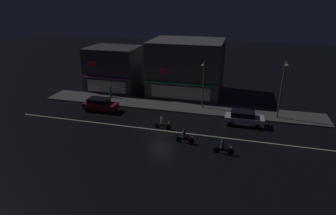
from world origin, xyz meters
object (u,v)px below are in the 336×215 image
(streetlamp_west, at_px, (203,81))
(streetlamp_mid, at_px, (282,86))
(pedestrian_on_sidewalk, at_px, (110,91))
(parked_car_trailing, at_px, (100,104))
(parked_car_near_kerb, at_px, (244,118))
(motorcycle_following, at_px, (185,137))
(traffic_cone, at_px, (246,119))
(motorcycle_opposite_lane, at_px, (163,123))
(motorcycle_lead, at_px, (223,148))

(streetlamp_west, distance_m, streetlamp_mid, 9.22)
(streetlamp_mid, distance_m, pedestrian_on_sidewalk, 22.85)
(pedestrian_on_sidewalk, xyz_separation_m, parked_car_trailing, (0.90, -4.82, -0.13))
(parked_car_near_kerb, bearing_deg, pedestrian_on_sidewalk, -13.64)
(parked_car_near_kerb, distance_m, motorcycle_following, 8.10)
(streetlamp_west, bearing_deg, traffic_cone, -24.93)
(streetlamp_mid, xyz_separation_m, traffic_cone, (-3.59, -1.64, -3.92))
(streetlamp_mid, bearing_deg, streetlamp_west, 174.08)
(motorcycle_opposite_lane, bearing_deg, streetlamp_mid, 26.20)
(pedestrian_on_sidewalk, bearing_deg, motorcycle_lead, 121.99)
(streetlamp_west, xyz_separation_m, traffic_cone, (5.58, -2.59, -3.52))
(pedestrian_on_sidewalk, xyz_separation_m, parked_car_near_kerb, (18.65, -4.53, -0.13))
(pedestrian_on_sidewalk, relative_size, motorcycle_following, 0.97)
(streetlamp_mid, height_order, motorcycle_lead, streetlamp_mid)
(streetlamp_west, xyz_separation_m, motorcycle_following, (-0.32, -9.51, -3.16))
(parked_car_near_kerb, height_order, motorcycle_following, parked_car_near_kerb)
(pedestrian_on_sidewalk, bearing_deg, streetlamp_west, 152.45)
(streetlamp_west, xyz_separation_m, motorcycle_opposite_lane, (-3.35, -6.94, -3.16))
(streetlamp_mid, bearing_deg, motorcycle_opposite_lane, -154.44)
(parked_car_near_kerb, distance_m, traffic_cone, 1.26)
(streetlamp_west, height_order, motorcycle_opposite_lane, streetlamp_west)
(motorcycle_lead, bearing_deg, streetlamp_west, -75.72)
(motorcycle_opposite_lane, distance_m, traffic_cone, 9.93)
(streetlamp_west, height_order, traffic_cone, streetlamp_west)
(parked_car_trailing, bearing_deg, streetlamp_west, -162.43)
(pedestrian_on_sidewalk, relative_size, parked_car_trailing, 0.43)
(motorcycle_following, relative_size, motorcycle_opposite_lane, 1.00)
(streetlamp_west, distance_m, motorcycle_lead, 11.63)
(streetlamp_mid, xyz_separation_m, motorcycle_lead, (-5.63, -9.67, -3.56))
(parked_car_trailing, distance_m, traffic_cone, 18.12)
(motorcycle_following, bearing_deg, streetlamp_west, -88.86)
(traffic_cone, bearing_deg, parked_car_near_kerb, -106.33)
(parked_car_trailing, bearing_deg, motorcycle_lead, 157.39)
(motorcycle_opposite_lane, bearing_deg, traffic_cone, 26.58)
(streetlamp_west, relative_size, traffic_cone, 11.05)
(parked_car_trailing, bearing_deg, motorcycle_opposite_lane, 161.90)
(parked_car_trailing, bearing_deg, motorcycle_following, 155.43)
(motorcycle_lead, distance_m, motorcycle_opposite_lane, 7.81)
(motorcycle_opposite_lane, relative_size, traffic_cone, 3.45)
(streetlamp_mid, bearing_deg, parked_car_trailing, -172.11)
(motorcycle_lead, height_order, motorcycle_opposite_lane, same)
(motorcycle_following, xyz_separation_m, traffic_cone, (5.90, 6.92, -0.36))
(streetlamp_west, relative_size, pedestrian_on_sidewalk, 3.28)
(streetlamp_mid, height_order, motorcycle_following, streetlamp_mid)
(streetlamp_mid, relative_size, traffic_cone, 12.44)
(motorcycle_following, distance_m, motorcycle_opposite_lane, 3.97)
(streetlamp_west, bearing_deg, parked_car_trailing, -162.43)
(streetlamp_west, bearing_deg, motorcycle_opposite_lane, -115.77)
(parked_car_near_kerb, relative_size, motorcycle_following, 2.26)
(motorcycle_lead, bearing_deg, traffic_cone, -108.40)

